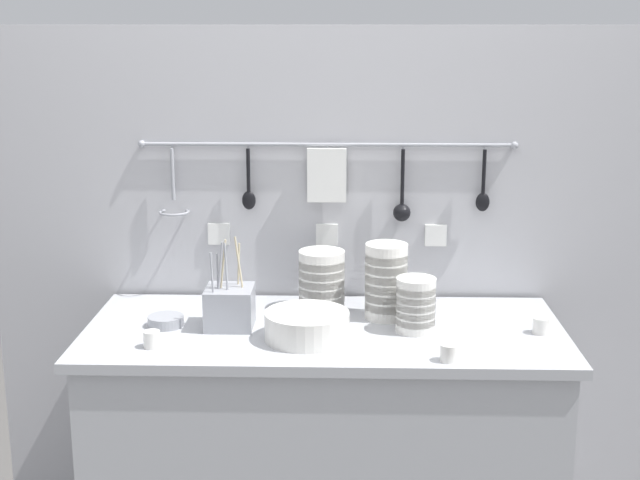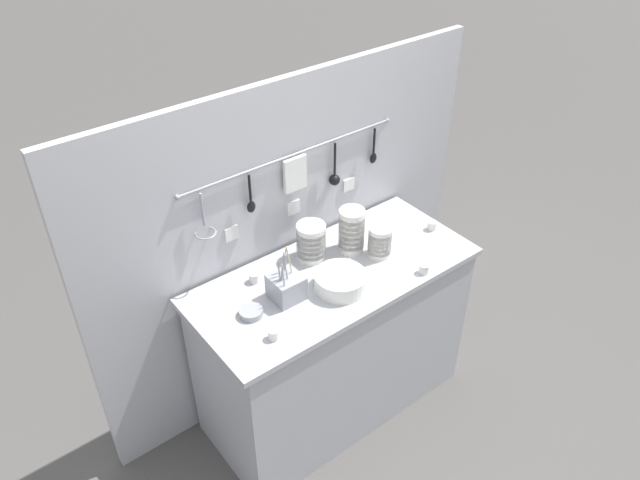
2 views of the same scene
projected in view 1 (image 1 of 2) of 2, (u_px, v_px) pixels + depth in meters
The scene contains 12 objects.
counter at pixel (324, 470), 2.73m from camera, with size 1.41×0.62×0.93m.
back_wall at pixel (327, 300), 2.96m from camera, with size 2.21×0.11×1.79m.
bowl_stack_tall_left at pixel (322, 281), 2.76m from camera, with size 0.14×0.14×0.19m.
bowl_stack_back_corner at pixel (416, 305), 2.57m from camera, with size 0.11×0.11×0.16m.
bowl_stack_wide_centre at pixel (386, 281), 2.68m from camera, with size 0.13×0.13×0.23m.
plate_stack at pixel (307, 326), 2.52m from camera, with size 0.24×0.24×0.08m.
steel_mixing_bowl at pixel (166, 321), 2.63m from camera, with size 0.11×0.11×0.03m.
cutlery_caddy at pixel (230, 307), 2.61m from camera, with size 0.14×0.14×0.27m.
cup_back_left at pixel (152, 339), 2.46m from camera, with size 0.05×0.05×0.05m.
cup_centre at pixel (449, 353), 2.36m from camera, with size 0.05×0.05×0.05m.
cup_front_right at pixel (541, 326), 2.57m from camera, with size 0.05×0.05×0.05m.
cup_edge_far at pixel (220, 300), 2.80m from camera, with size 0.05×0.05×0.05m.
Camera 1 is at (0.06, -2.48, 1.80)m, focal length 50.00 mm.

